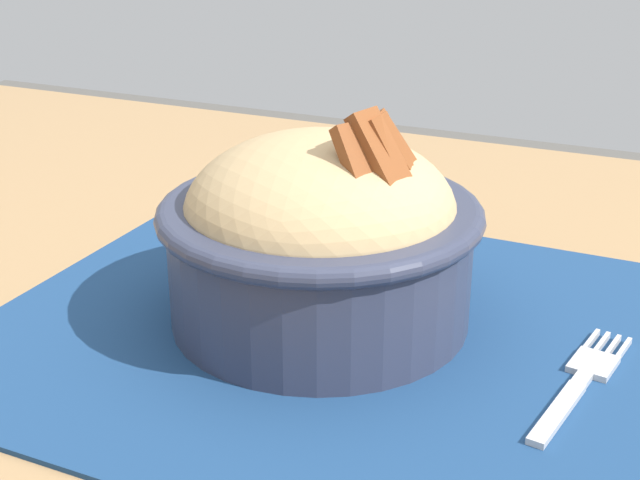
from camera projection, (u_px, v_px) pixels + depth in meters
table at (350, 453)px, 0.52m from camera, size 1.37×0.88×0.75m
placemat at (400, 345)px, 0.51m from camera, size 0.48×0.35×0.00m
bowl at (320, 234)px, 0.52m from camera, size 0.22×0.22×0.13m
fork at (582, 379)px, 0.47m from camera, size 0.03×0.12×0.00m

